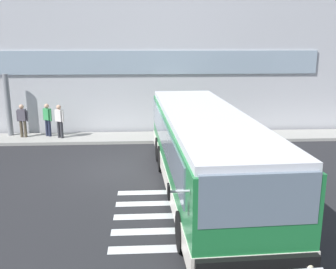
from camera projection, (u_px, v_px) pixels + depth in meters
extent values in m
cube|color=#232326|center=(127.00, 170.00, 15.18)|extent=(80.00, 90.00, 0.02)
cube|color=silver|center=(198.00, 248.00, 9.48)|extent=(4.40, 0.36, 0.01)
cube|color=silver|center=(194.00, 230.00, 10.35)|extent=(4.40, 0.36, 0.01)
cube|color=silver|center=(190.00, 215.00, 11.22)|extent=(4.40, 0.36, 0.01)
cube|color=silver|center=(187.00, 203.00, 12.10)|extent=(4.40, 0.36, 0.01)
cube|color=silver|center=(184.00, 192.00, 12.97)|extent=(4.40, 0.36, 0.01)
cube|color=#B7B7BC|center=(134.00, 58.00, 25.93)|extent=(23.75, 12.00, 7.45)
cube|color=#8C9EAD|center=(150.00, 62.00, 20.11)|extent=(17.75, 0.10, 1.20)
cube|color=#9E9B93|center=(131.00, 138.00, 19.82)|extent=(27.75, 2.00, 0.15)
cylinder|color=slate|center=(8.00, 105.00, 19.65)|extent=(0.28, 0.28, 3.14)
cube|color=#1E7238|center=(204.00, 151.00, 12.64)|extent=(3.02, 10.97, 2.15)
cube|color=silver|center=(203.00, 174.00, 12.83)|extent=(3.06, 11.01, 0.55)
cube|color=silver|center=(205.00, 116.00, 12.36)|extent=(2.91, 10.76, 0.20)
cube|color=slate|center=(259.00, 200.00, 7.30)|extent=(2.35, 0.22, 1.05)
cube|color=slate|center=(241.00, 133.00, 12.94)|extent=(0.46, 9.66, 0.95)
cube|color=slate|center=(164.00, 135.00, 12.68)|extent=(0.46, 9.66, 0.95)
cube|color=black|center=(260.00, 182.00, 7.21)|extent=(2.15, 0.19, 0.28)
cube|color=black|center=(257.00, 269.00, 7.50)|extent=(2.46, 0.31, 0.52)
sphere|color=beige|center=(309.00, 266.00, 7.56)|extent=(0.18, 0.18, 0.18)
cylinder|color=#B7B7BF|center=(179.00, 191.00, 7.31)|extent=(0.40, 0.07, 0.05)
cube|color=black|center=(169.00, 192.00, 7.29)|extent=(0.05, 0.20, 0.28)
cylinder|color=black|center=(279.00, 227.00, 9.47)|extent=(0.34, 1.01, 1.00)
cylinder|color=black|center=(184.00, 232.00, 9.23)|extent=(0.34, 1.01, 1.00)
cylinder|color=black|center=(222.00, 157.00, 15.13)|extent=(0.34, 1.01, 1.00)
cylinder|color=black|center=(162.00, 159.00, 14.90)|extent=(0.34, 1.01, 1.00)
cylinder|color=black|center=(215.00, 148.00, 16.39)|extent=(0.34, 1.01, 1.00)
cylinder|color=black|center=(160.00, 149.00, 16.16)|extent=(0.34, 1.01, 1.00)
cylinder|color=#4C4233|center=(25.00, 129.00, 19.52)|extent=(0.15, 0.15, 0.85)
cylinder|color=#4C4233|center=(21.00, 129.00, 19.54)|extent=(0.15, 0.15, 0.85)
cube|color=#4C4751|center=(22.00, 115.00, 19.36)|extent=(0.41, 0.27, 0.58)
sphere|color=tan|center=(21.00, 107.00, 19.26)|extent=(0.23, 0.23, 0.23)
cylinder|color=#4C4751|center=(27.00, 116.00, 19.35)|extent=(0.09, 0.09, 0.55)
cylinder|color=#4C4751|center=(17.00, 116.00, 19.39)|extent=(0.09, 0.09, 0.55)
cube|color=#26663F|center=(24.00, 115.00, 19.53)|extent=(0.32, 0.22, 0.44)
cylinder|color=#1E2338|center=(50.00, 128.00, 19.69)|extent=(0.15, 0.15, 0.85)
cylinder|color=#1E2338|center=(47.00, 128.00, 19.79)|extent=(0.15, 0.15, 0.85)
cube|color=#338C4C|center=(47.00, 114.00, 19.57)|extent=(0.44, 0.40, 0.58)
sphere|color=tan|center=(47.00, 106.00, 19.47)|extent=(0.23, 0.23, 0.23)
cylinder|color=#338C4C|center=(51.00, 116.00, 19.45)|extent=(0.09, 0.09, 0.55)
cylinder|color=#338C4C|center=(44.00, 115.00, 19.71)|extent=(0.09, 0.09, 0.55)
cylinder|color=#2D2D33|center=(62.00, 130.00, 19.35)|extent=(0.15, 0.15, 0.85)
cylinder|color=#2D2D33|center=(59.00, 129.00, 19.44)|extent=(0.15, 0.15, 0.85)
cube|color=silver|center=(59.00, 115.00, 19.23)|extent=(0.44, 0.39, 0.58)
sphere|color=tan|center=(59.00, 107.00, 19.13)|extent=(0.23, 0.23, 0.23)
cylinder|color=silver|center=(63.00, 117.00, 19.12)|extent=(0.09, 0.09, 0.55)
cylinder|color=silver|center=(56.00, 116.00, 19.36)|extent=(0.09, 0.09, 0.55)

